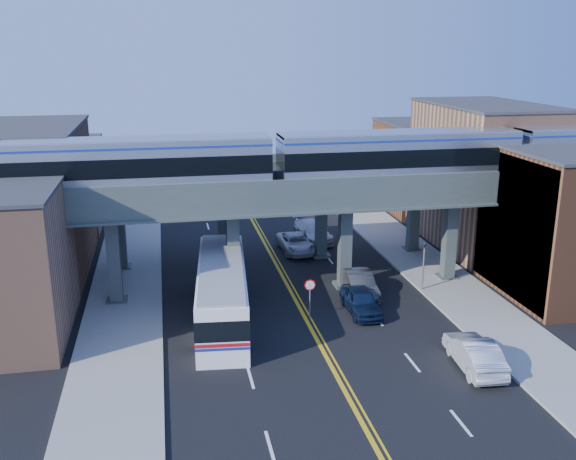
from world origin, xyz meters
name	(u,v)px	position (x,y,z in m)	size (l,w,h in m)	color
ground	(316,338)	(0.00, 0.00, 0.00)	(120.00, 120.00, 0.00)	black
sidewalk_west	(126,290)	(-11.50, 10.00, 0.08)	(5.00, 70.00, 0.16)	gray
sidewalk_east	(430,269)	(11.50, 10.00, 0.08)	(5.00, 70.00, 0.16)	gray
building_west_b	(29,201)	(-18.50, 16.00, 5.50)	(8.00, 14.00, 11.00)	brown
building_west_c	(57,185)	(-18.50, 29.00, 4.00)	(8.00, 10.00, 8.00)	#A47255
building_east_a	(565,224)	(18.50, 4.00, 5.00)	(8.00, 10.00, 10.00)	brown
building_east_b	(482,176)	(18.50, 16.00, 6.00)	(8.00, 14.00, 12.00)	#A47255
building_east_c	(422,166)	(18.50, 29.00, 4.50)	(8.00, 10.00, 9.00)	brown
mural_panel	(512,231)	(14.55, 4.00, 4.75)	(0.10, 9.50, 9.50)	teal
elevated_viaduct_near	(290,202)	(0.00, 8.00, 6.47)	(52.00, 3.60, 7.40)	#46514E
elevated_viaduct_far	(273,182)	(0.00, 15.00, 6.47)	(52.00, 3.60, 7.40)	#46514E
transit_train	(399,155)	(7.72, 8.00, 9.46)	(52.01, 3.26, 3.81)	black
stop_sign	(310,292)	(0.30, 3.00, 1.76)	(0.76, 0.09, 2.63)	slate
traffic_signal	(424,260)	(9.20, 6.00, 2.30)	(0.15, 0.18, 4.10)	slate
transit_bus	(222,292)	(-5.19, 3.99, 1.80)	(4.24, 13.79, 3.49)	white
car_lane_a	(361,301)	(3.77, 3.20, 0.81)	(1.92, 4.78, 1.63)	#0D1A32
car_lane_b	(359,284)	(4.58, 6.14, 0.83)	(1.77, 5.06, 1.67)	#2C2C2E
car_lane_c	(296,243)	(2.24, 16.72, 0.74)	(2.45, 5.30, 1.47)	silver
car_lane_d	(313,231)	(4.39, 19.51, 0.85)	(2.39, 5.87, 1.70)	silver
car_parked_curb	(474,353)	(7.54, -5.16, 0.86)	(1.81, 5.20, 1.71)	silver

